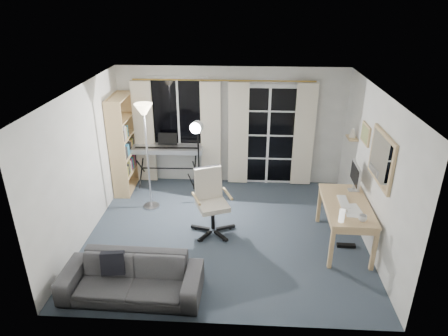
# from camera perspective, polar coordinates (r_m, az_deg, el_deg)

# --- Properties ---
(floor) EXTENTS (4.50, 4.00, 0.02)m
(floor) POSITION_cam_1_polar(r_m,az_deg,el_deg) (6.79, 0.22, -9.25)
(floor) COLOR #35414D
(floor) RESTS_ON ground
(window) EXTENTS (1.20, 0.08, 1.40)m
(window) POSITION_cam_1_polar(r_m,az_deg,el_deg) (8.06, -6.53, 7.98)
(window) COLOR white
(window) RESTS_ON floor
(french_door) EXTENTS (1.32, 0.09, 2.11)m
(french_door) POSITION_cam_1_polar(r_m,az_deg,el_deg) (8.10, 6.32, 4.56)
(french_door) COLOR white
(french_door) RESTS_ON floor
(curtains) EXTENTS (3.60, 0.07, 2.13)m
(curtains) POSITION_cam_1_polar(r_m,az_deg,el_deg) (7.99, -0.02, 4.95)
(curtains) COLOR gold
(curtains) RESTS_ON floor
(bookshelf) EXTENTS (0.33, 0.90, 1.92)m
(bookshelf) POSITION_cam_1_polar(r_m,az_deg,el_deg) (8.06, -14.44, 2.93)
(bookshelf) COLOR tan
(bookshelf) RESTS_ON floor
(torchiere_lamp) EXTENTS (0.34, 0.34, 1.98)m
(torchiere_lamp) POSITION_cam_1_polar(r_m,az_deg,el_deg) (7.00, -11.24, 5.95)
(torchiere_lamp) COLOR #B2B2B7
(torchiere_lamp) RESTS_ON floor
(keyboard_piano) EXTENTS (1.43, 0.71, 1.03)m
(keyboard_piano) POSITION_cam_1_polar(r_m,az_deg,el_deg) (8.07, -8.11, 2.52)
(keyboard_piano) COLOR black
(keyboard_piano) RESTS_ON floor
(studio_light) EXTENTS (0.35, 0.36, 1.65)m
(studio_light) POSITION_cam_1_polar(r_m,az_deg,el_deg) (7.13, -3.87, 4.45)
(studio_light) COLOR black
(studio_light) RESTS_ON floor
(office_chair) EXTENTS (0.76, 0.74, 1.09)m
(office_chair) POSITION_cam_1_polar(r_m,az_deg,el_deg) (6.57, -1.98, -3.90)
(office_chair) COLOR black
(office_chair) RESTS_ON floor
(desk) EXTENTS (0.71, 1.37, 0.72)m
(desk) POSITION_cam_1_polar(r_m,az_deg,el_deg) (6.47, 17.08, -5.58)
(desk) COLOR tan
(desk) RESTS_ON floor
(monitor) EXTENTS (0.18, 0.52, 0.45)m
(monitor) POSITION_cam_1_polar(r_m,az_deg,el_deg) (6.75, 18.26, -1.00)
(monitor) COLOR silver
(monitor) RESTS_ON desk
(desk_clutter) EXTENTS (0.44, 0.82, 0.92)m
(desk_clutter) POSITION_cam_1_polar(r_m,az_deg,el_deg) (6.30, 16.87, -7.11)
(desk_clutter) COLOR white
(desk_clutter) RESTS_ON desk
(mug) EXTENTS (0.12, 0.10, 0.12)m
(mug) POSITION_cam_1_polar(r_m,az_deg,el_deg) (6.01, 19.21, -6.69)
(mug) COLOR silver
(mug) RESTS_ON desk
(wall_mirror) EXTENTS (0.04, 0.94, 0.74)m
(wall_mirror) POSITION_cam_1_polar(r_m,az_deg,el_deg) (6.05, 21.59, 1.28)
(wall_mirror) COLOR tan
(wall_mirror) RESTS_ON floor
(framed_print) EXTENTS (0.03, 0.42, 0.32)m
(framed_print) POSITION_cam_1_polar(r_m,az_deg,el_deg) (6.84, 19.57, 4.61)
(framed_print) COLOR tan
(framed_print) RESTS_ON floor
(wall_shelf) EXTENTS (0.16, 0.30, 0.18)m
(wall_shelf) POSITION_cam_1_polar(r_m,az_deg,el_deg) (7.33, 17.87, 4.54)
(wall_shelf) COLOR tan
(wall_shelf) RESTS_ON floor
(sofa) EXTENTS (1.85, 0.58, 0.72)m
(sofa) POSITION_cam_1_polar(r_m,az_deg,el_deg) (5.51, -13.19, -14.31)
(sofa) COLOR #302F32
(sofa) RESTS_ON floor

